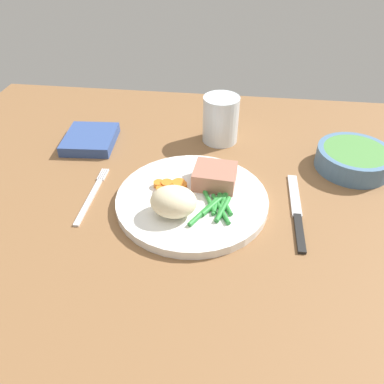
{
  "coord_description": "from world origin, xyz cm",
  "views": [
    {
      "loc": [
        5.64,
        -54.59,
        46.12
      ],
      "look_at": [
        -1.05,
        -2.16,
        4.6
      ],
      "focal_mm": 35.98,
      "sensor_mm": 36.0,
      "label": 1
    }
  ],
  "objects": [
    {
      "name": "dining_table",
      "position": [
        0.0,
        0.0,
        1.0
      ],
      "size": [
        120.0,
        90.0,
        2.0
      ],
      "color": "brown",
      "rests_on": "ground"
    },
    {
      "name": "dinner_plate",
      "position": [
        -1.05,
        -2.16,
        2.8
      ],
      "size": [
        26.92,
        26.92,
        1.6
      ],
      "primitive_type": "cylinder",
      "color": "white",
      "rests_on": "dining_table"
    },
    {
      "name": "meat_portion",
      "position": [
        2.58,
        2.08,
        5.29
      ],
      "size": [
        7.99,
        7.15,
        3.38
      ],
      "primitive_type": "cube",
      "rotation": [
        0.0,
        0.0,
        -0.08
      ],
      "color": "#A86B56",
      "rests_on": "dinner_plate"
    },
    {
      "name": "mashed_potatoes",
      "position": [
        -3.47,
        -7.01,
        6.12
      ],
      "size": [
        7.71,
        6.28,
        5.04
      ],
      "primitive_type": "ellipsoid",
      "color": "beige",
      "rests_on": "dinner_plate"
    },
    {
      "name": "carrot_slices",
      "position": [
        -4.96,
        -0.46,
        4.09
      ],
      "size": [
        6.13,
        4.31,
        1.18
      ],
      "color": "orange",
      "rests_on": "dinner_plate"
    },
    {
      "name": "green_beans",
      "position": [
        3.43,
        -4.48,
        3.99
      ],
      "size": [
        7.21,
        11.32,
        0.88
      ],
      "color": "#2D8C38",
      "rests_on": "dinner_plate"
    },
    {
      "name": "fork",
      "position": [
        -19.49,
        -2.42,
        2.2
      ],
      "size": [
        1.44,
        16.6,
        0.4
      ],
      "rotation": [
        0.0,
        0.0,
        0.07
      ],
      "color": "silver",
      "rests_on": "dining_table"
    },
    {
      "name": "knife",
      "position": [
        17.32,
        -2.45,
        2.2
      ],
      "size": [
        1.7,
        20.5,
        0.64
      ],
      "rotation": [
        0.0,
        0.0,
        -0.03
      ],
      "color": "black",
      "rests_on": "dining_table"
    },
    {
      "name": "water_glass",
      "position": [
        2.28,
        20.82,
        6.31
      ],
      "size": [
        7.79,
        7.79,
        10.15
      ],
      "color": "silver",
      "rests_on": "dining_table"
    },
    {
      "name": "salad_bowl",
      "position": [
        29.42,
        13.08,
        4.34
      ],
      "size": [
        14.61,
        14.61,
        4.14
      ],
      "color": "#4C7299",
      "rests_on": "dining_table"
    },
    {
      "name": "napkin",
      "position": [
        -25.85,
        15.55,
        3.11
      ],
      "size": [
        11.44,
        12.7,
        2.21
      ],
      "primitive_type": "cube",
      "rotation": [
        0.0,
        0.0,
        0.07
      ],
      "color": "#334C8C",
      "rests_on": "dining_table"
    }
  ]
}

